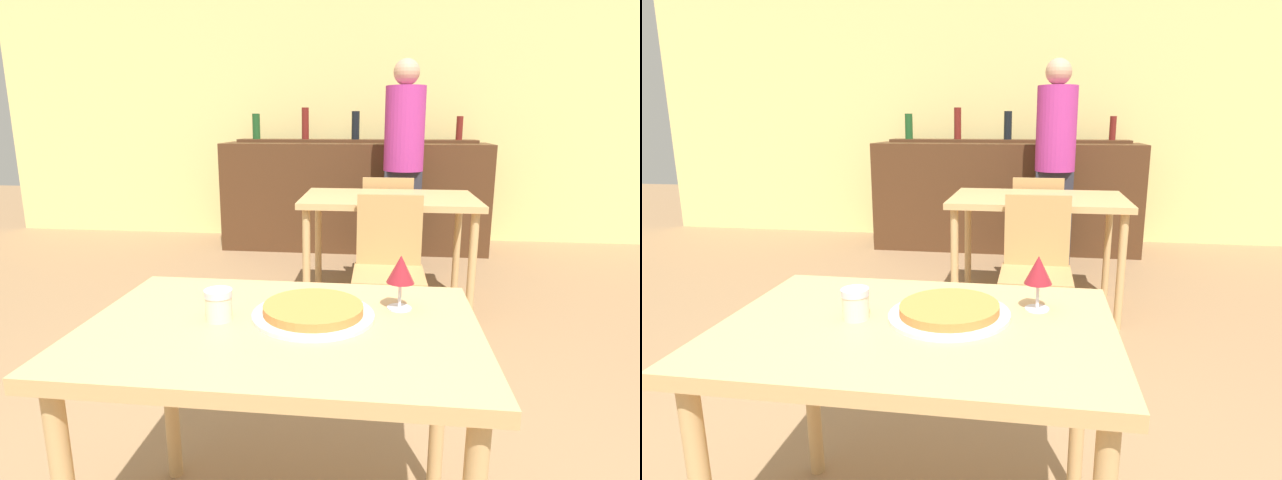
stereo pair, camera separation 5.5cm
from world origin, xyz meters
TOP-DOWN VIEW (x-y plane):
  - wall_back at (0.00, 4.27)m, footprint 8.00×0.05m
  - dining_table_near at (0.00, 0.00)m, footprint 1.05×0.71m
  - dining_table_far at (0.32, 2.11)m, footprint 1.15×0.74m
  - bar_counter at (0.00, 3.76)m, footprint 2.60×0.56m
  - bar_back_shelf at (-0.03, 3.90)m, footprint 2.39×0.24m
  - chair_far_side_front at (0.32, 1.57)m, footprint 0.40×0.40m
  - chair_far_side_back at (0.32, 2.65)m, footprint 0.40×0.40m
  - pizza_tray at (0.08, 0.06)m, footprint 0.34×0.34m
  - cheese_shaker at (-0.17, 0.01)m, footprint 0.08×0.08m
  - person_standing at (0.45, 3.18)m, footprint 0.34×0.34m
  - wine_glass at (0.32, 0.15)m, footprint 0.08×0.08m

SIDE VIEW (x-z plane):
  - chair_far_side_front at x=0.32m, z-range 0.06..0.92m
  - chair_far_side_back at x=0.32m, z-range 0.06..0.92m
  - bar_counter at x=0.00m, z-range 0.00..1.06m
  - dining_table_near at x=0.00m, z-range 0.28..1.02m
  - dining_table_far at x=0.32m, z-range 0.30..1.08m
  - pizza_tray at x=0.08m, z-range 0.74..0.78m
  - cheese_shaker at x=-0.17m, z-range 0.74..0.83m
  - wine_glass at x=0.32m, z-range 0.78..0.94m
  - person_standing at x=0.45m, z-range 0.08..1.85m
  - bar_back_shelf at x=-0.03m, z-range 0.95..1.29m
  - wall_back at x=0.00m, z-range 0.00..2.80m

